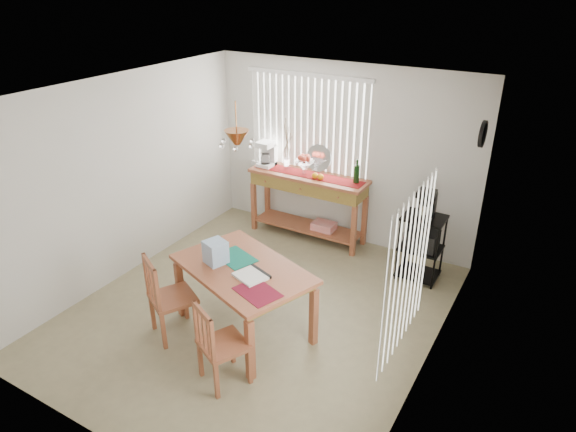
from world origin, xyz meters
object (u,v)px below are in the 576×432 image
Objects in this scene: sideboard at (309,191)px; cart_items at (426,204)px; wire_cart at (421,242)px; chair_right at (220,345)px; chair_left at (169,298)px; dining_table at (243,275)px.

cart_items is at bearing -9.02° from sideboard.
sideboard is at bearing 170.98° from cart_items.
chair_right reaches higher than wire_cart.
chair_right is (0.92, -0.31, -0.04)m from chair_left.
wire_cart reaches higher than dining_table.
cart_items is (1.81, -0.29, 0.31)m from sideboard.
wire_cart is 0.91× the size of chair_left.
dining_table is (0.44, -2.34, -0.04)m from sideboard.
sideboard reaches higher than wire_cart.
dining_table is (-1.37, -2.05, -0.35)m from cart_items.
chair_right is at bearing -110.93° from cart_items.
wire_cart is 2.43× the size of cart_items.
chair_left is at bearing -128.43° from wire_cart.
chair_right is at bearing -18.63° from chair_left.
chair_left is at bearing -94.05° from sideboard.
dining_table is at bearing 37.45° from chair_left.
wire_cart is at bearing 56.20° from dining_table.
cart_items is 3.12m from chair_right.
wire_cart is at bearing 69.01° from chair_right.
chair_left is (-2.01, -2.53, -0.05)m from wire_cart.
chair_left reaches higher than dining_table.
cart_items is 0.40× the size of chair_right.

